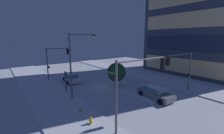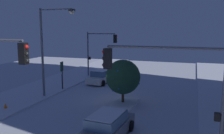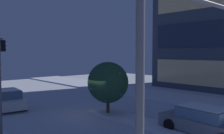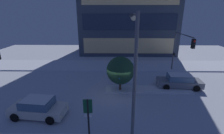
% 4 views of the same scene
% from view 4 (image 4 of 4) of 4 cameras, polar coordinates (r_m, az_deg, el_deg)
% --- Properties ---
extents(ground, '(52.00, 52.00, 0.00)m').
position_cam_4_polar(ground, '(17.08, 1.86, -8.79)').
color(ground, silver).
extents(curb_strip_far, '(52.00, 5.20, 0.14)m').
position_cam_4_polar(curb_strip_far, '(25.29, 1.56, 0.57)').
color(curb_strip_far, silver).
rests_on(curb_strip_far, ground).
extents(median_strip, '(9.00, 1.80, 0.14)m').
position_cam_4_polar(median_strip, '(17.90, 12.44, -7.67)').
color(median_strip, silver).
rests_on(median_strip, ground).
extents(car_near, '(4.50, 2.41, 1.49)m').
position_cam_4_polar(car_near, '(14.43, -24.39, -12.83)').
color(car_near, silver).
rests_on(car_near, ground).
extents(car_far, '(4.85, 2.28, 1.49)m').
position_cam_4_polar(car_far, '(19.34, 22.43, -4.58)').
color(car_far, slate).
rests_on(car_far, ground).
extents(traffic_light_corner_far_right, '(0.32, 5.65, 5.54)m').
position_cam_4_polar(traffic_light_corner_far_right, '(21.97, 23.02, 6.68)').
color(traffic_light_corner_far_right, '#565960').
rests_on(traffic_light_corner_far_right, ground).
extents(street_lamp_arched, '(0.56, 3.44, 7.89)m').
position_cam_4_polar(street_lamp_arched, '(9.63, 7.79, 2.34)').
color(street_lamp_arched, '#565960').
rests_on(street_lamp_arched, ground).
extents(parking_info_sign, '(0.55, 0.12, 2.90)m').
position_cam_4_polar(parking_info_sign, '(10.53, -8.33, -16.10)').
color(parking_info_sign, black).
rests_on(parking_info_sign, ground).
extents(decorated_tree_median, '(2.84, 2.86, 3.69)m').
position_cam_4_polar(decorated_tree_median, '(16.53, 2.96, -1.19)').
color(decorated_tree_median, '#473323').
rests_on(decorated_tree_median, ground).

